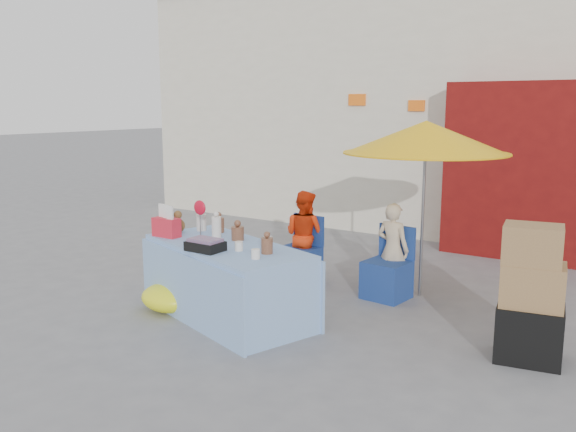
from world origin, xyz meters
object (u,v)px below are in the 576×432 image
Objects in this scene: vendor_beige at (393,249)px; umbrella at (426,138)px; vendor_orange at (304,235)px; box_stack at (531,299)px; chair_left at (299,262)px; chair_right at (387,277)px; market_table at (227,280)px.

umbrella is at bearing -147.45° from vendor_beige.
vendor_beige is at bearing -153.43° from umbrella.
vendor_beige is at bearing -174.01° from vendor_orange.
box_stack reaches higher than vendor_beige.
chair_left is 1.25m from chair_right.
chair_left is at bearing -169.60° from umbrella.
market_table is at bearing 98.69° from vendor_orange.
vendor_beige is 1.37m from umbrella.
market_table is at bearing -168.39° from box_stack.
chair_left is at bearing 96.69° from vendor_orange.
vendor_orange is (-1.25, 0.13, 0.33)m from chair_right.
chair_right is 1.30m from vendor_orange.
market_table is 3.05m from box_stack.
umbrella is at bearing 140.96° from box_stack.
vendor_beige is (1.17, 1.69, 0.15)m from market_table.
chair_left and chair_right have the same top height.
umbrella reaches higher than market_table.
umbrella is at bearing 49.60° from chair_right.
umbrella is (1.47, 1.84, 1.48)m from market_table.
chair_left is 3.22m from box_stack.
vendor_orange reaches higher than vendor_beige.
umbrella is (0.30, 0.15, 1.33)m from vendor_beige.
box_stack is at bearing -11.15° from chair_left.
chair_right is at bearing 71.11° from market_table.
chair_left is at bearing 12.13° from vendor_beige.
market_table is 1.09× the size of umbrella.
market_table is 1.70m from vendor_orange.
market_table is 2.69× the size of chair_right.
chair_right is 0.34m from vendor_beige.
vendor_orange is at bearing -174.47° from umbrella.
vendor_beige is at bearing 73.39° from market_table.
vendor_orange is 1.04× the size of vendor_beige.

